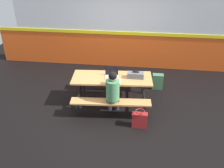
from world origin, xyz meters
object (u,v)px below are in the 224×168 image
student_nearer (113,90)px  toolbox_grey (135,75)px  tote_bag_bright (140,120)px  backpack_dark (158,82)px  picnic_table_main (112,83)px  laptop_silver (112,75)px

student_nearer → toolbox_grey: bearing=51.0°
student_nearer → tote_bag_bright: size_ratio=2.81×
toolbox_grey → tote_bag_bright: toolbox_grey is taller
student_nearer → tote_bag_bright: bearing=-28.5°
toolbox_grey → backpack_dark: toolbox_grey is taller
picnic_table_main → laptop_silver: bearing=110.1°
picnic_table_main → student_nearer: bearing=-80.9°
student_nearer → laptop_silver: size_ratio=3.59×
toolbox_grey → backpack_dark: size_ratio=0.91×
picnic_table_main → tote_bag_bright: 1.22m
toolbox_grey → laptop_silver: bearing=-179.3°
picnic_table_main → toolbox_grey: size_ratio=5.00×
laptop_silver → tote_bag_bright: laptop_silver is taller
laptop_silver → picnic_table_main: bearing=-69.9°
student_nearer → toolbox_grey: (0.48, 0.59, 0.10)m
student_nearer → backpack_dark: bearing=52.9°
student_nearer → toolbox_grey: student_nearer is taller
tote_bag_bright → student_nearer: bearing=151.5°
toolbox_grey → tote_bag_bright: 1.14m
backpack_dark → tote_bag_bright: size_ratio=1.02×
tote_bag_bright → toolbox_grey: bearing=99.6°
laptop_silver → tote_bag_bright: size_ratio=0.78×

